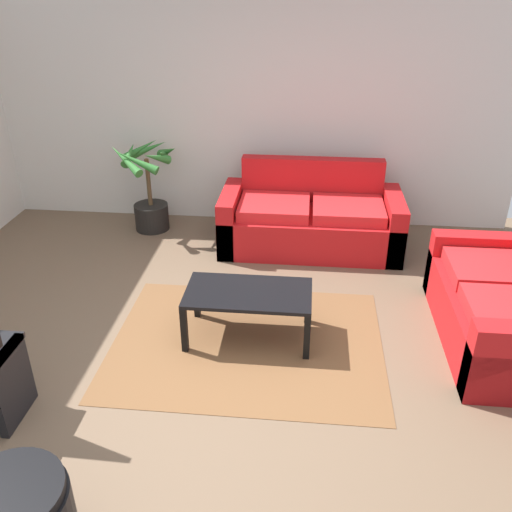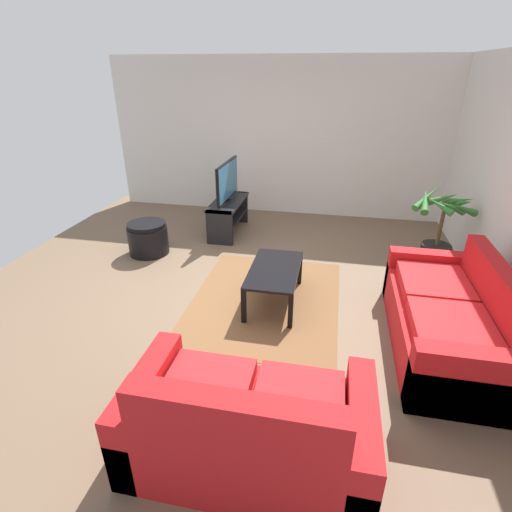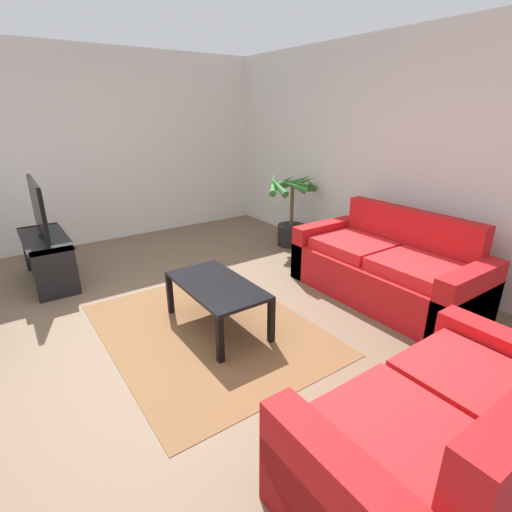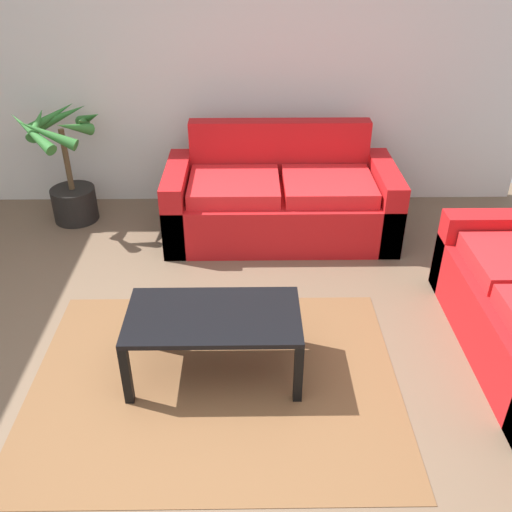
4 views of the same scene
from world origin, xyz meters
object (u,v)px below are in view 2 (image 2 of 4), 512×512
object	(u,v)px
tv_stand	(228,212)
coffee_table	(274,273)
ottoman	(148,238)
couch_loveseat	(248,428)
potted_palm	(439,233)
couch_main	(448,320)
tv	(227,181)

from	to	relation	value
tv_stand	coffee_table	bearing A→B (deg)	28.74
coffee_table	ottoman	distance (m)	2.25
couch_loveseat	potted_palm	bearing A→B (deg)	151.52
tv_stand	potted_palm	bearing A→B (deg)	79.14
couch_main	coffee_table	distance (m)	1.83
ottoman	tv	bearing A→B (deg)	137.27
couch_loveseat	ottoman	size ratio (longest dim) A/B	2.84
tv	coffee_table	world-z (taller)	tv
couch_loveseat	tv_stand	xyz separation A→B (m)	(-4.05, -1.24, 0.06)
couch_main	potted_palm	bearing A→B (deg)	171.87
couch_loveseat	potted_palm	size ratio (longest dim) A/B	1.55
tv_stand	ottoman	distance (m)	1.40
tv	potted_palm	bearing A→B (deg)	79.13
coffee_table	couch_main	bearing A→B (deg)	74.71
couch_loveseat	coffee_table	bearing A→B (deg)	-175.78
couch_loveseat	ottoman	bearing A→B (deg)	-144.21
potted_palm	couch_loveseat	bearing A→B (deg)	-28.48
couch_loveseat	potted_palm	world-z (taller)	potted_palm
coffee_table	tv_stand	bearing A→B (deg)	-151.26
couch_loveseat	coffee_table	size ratio (longest dim) A/B	1.61
tv_stand	potted_palm	xyz separation A→B (m)	(0.60, 3.11, 0.12)
tv_stand	tv	size ratio (longest dim) A/B	1.05
couch_loveseat	coffee_table	world-z (taller)	couch_loveseat
potted_palm	ottoman	world-z (taller)	potted_palm
couch_main	tv	world-z (taller)	tv
potted_palm	ottoman	size ratio (longest dim) A/B	1.82
tv_stand	coffee_table	distance (m)	2.26
tv_stand	coffee_table	world-z (taller)	tv_stand
couch_main	tv	distance (m)	3.80
tv	potted_palm	size ratio (longest dim) A/B	0.99
couch_main	tv	bearing A→B (deg)	-130.87
couch_main	couch_loveseat	distance (m)	2.26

